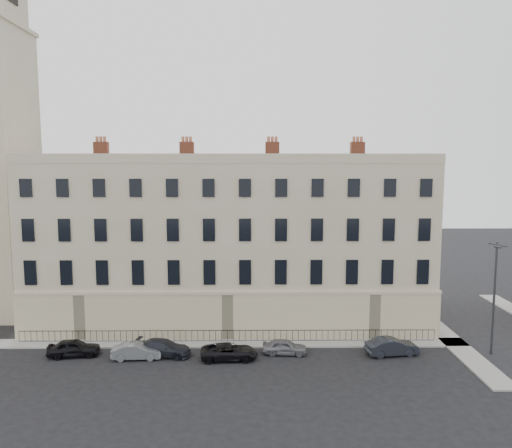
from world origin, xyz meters
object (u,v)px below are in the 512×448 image
object	(u,v)px
car_a	(74,348)
streetlamp	(494,293)
car_c	(163,348)
car_b	(137,351)
car_e	(285,347)
car_d	(229,352)
car_f	(392,347)

from	to	relation	value
car_a	streetlamp	world-z (taller)	streetlamp
car_c	streetlamp	world-z (taller)	streetlamp
car_b	car_e	world-z (taller)	car_b
car_e	streetlamp	xyz separation A→B (m)	(16.30, -0.22, 4.38)
car_c	car_d	xyz separation A→B (m)	(5.20, -0.75, -0.04)
car_c	streetlamp	distance (m)	26.21
car_b	streetlamp	distance (m)	28.11
car_a	car_e	world-z (taller)	car_a
car_e	streetlamp	world-z (taller)	streetlamp
car_e	car_f	world-z (taller)	car_f
car_c	car_e	world-z (taller)	car_c
car_a	car_d	distance (m)	12.17
car_a	car_c	distance (m)	6.95
car_a	car_c	world-z (taller)	car_a
car_c	car_d	size ratio (longest dim) A/B	1.01
car_c	car_f	distance (m)	17.98
car_c	car_b	bearing A→B (deg)	116.56
streetlamp	car_e	bearing A→B (deg)	154.99
car_e	car_a	bearing A→B (deg)	95.57
car_d	streetlamp	bearing A→B (deg)	-91.16
car_a	car_d	size ratio (longest dim) A/B	0.91
car_e	car_f	distance (m)	8.43
car_d	car_f	size ratio (longest dim) A/B	1.05
car_b	streetlamp	bearing A→B (deg)	-92.22
car_a	car_f	bearing A→B (deg)	-97.84
car_d	streetlamp	size ratio (longest dim) A/B	0.49
car_f	streetlamp	distance (m)	8.97
car_e	streetlamp	size ratio (longest dim) A/B	0.39
car_d	car_e	xyz separation A→B (m)	(4.35, 1.00, -0.01)
car_b	car_f	bearing A→B (deg)	-91.83
car_b	car_f	size ratio (longest dim) A/B	0.91
car_d	car_f	bearing A→B (deg)	-90.02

